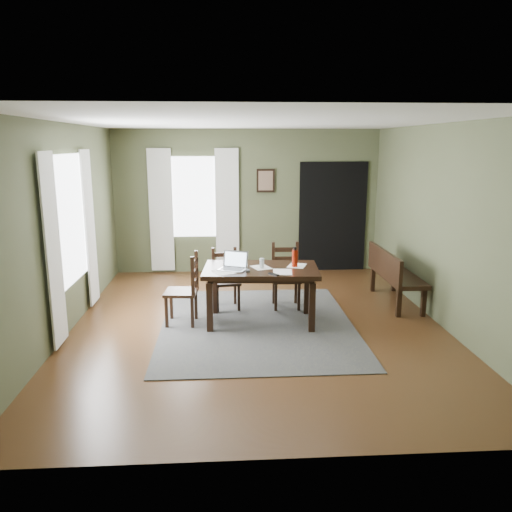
{
  "coord_description": "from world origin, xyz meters",
  "views": [
    {
      "loc": [
        -0.43,
        -6.46,
        2.43
      ],
      "look_at": [
        0.0,
        0.3,
        0.9
      ],
      "focal_mm": 35.0,
      "sensor_mm": 36.0,
      "label": 1
    }
  ],
  "objects": [
    {
      "name": "room_shell",
      "position": [
        0.0,
        0.0,
        1.8
      ],
      "size": [
        5.02,
        6.02,
        2.71
      ],
      "color": "#4B5235",
      "rests_on": "ground"
    },
    {
      "name": "window_back",
      "position": [
        -1.0,
        2.97,
        1.45
      ],
      "size": [
        1.0,
        0.01,
        1.5
      ],
      "color": "white",
      "rests_on": "ground"
    },
    {
      "name": "chair_end",
      "position": [
        -0.98,
        0.1,
        0.48
      ],
      "size": [
        0.47,
        0.46,
        0.98
      ],
      "rotation": [
        0.0,
        0.0,
        -1.66
      ],
      "color": "black",
      "rests_on": "rug"
    },
    {
      "name": "bench",
      "position": [
        2.14,
        0.83,
        0.5
      ],
      "size": [
        0.48,
        1.49,
        0.84
      ],
      "rotation": [
        0.0,
        0.0,
        1.57
      ],
      "color": "black",
      "rests_on": "ground"
    },
    {
      "name": "paper_b",
      "position": [
        0.32,
        -0.16,
        0.79
      ],
      "size": [
        0.28,
        0.34,
        0.0
      ],
      "primitive_type": "cube",
      "rotation": [
        0.0,
        0.0,
        -0.11
      ],
      "color": "white",
      "rests_on": "dining_table"
    },
    {
      "name": "drinking_glass",
      "position": [
        0.07,
        0.07,
        0.85
      ],
      "size": [
        0.08,
        0.08,
        0.14
      ],
      "primitive_type": "cylinder",
      "rotation": [
        0.0,
        0.0,
        -0.38
      ],
      "color": "silver",
      "rests_on": "dining_table"
    },
    {
      "name": "laptop",
      "position": [
        -0.31,
        0.03,
        0.85
      ],
      "size": [
        0.43,
        0.39,
        0.24
      ],
      "rotation": [
        0.0,
        0.0,
        -0.4
      ],
      "color": "#B7B7BC",
      "rests_on": "dining_table"
    },
    {
      "name": "paper_a",
      "position": [
        -0.45,
        -0.11,
        0.79
      ],
      "size": [
        0.34,
        0.38,
        0.0
      ],
      "primitive_type": "cube",
      "rotation": [
        0.0,
        0.0,
        0.44
      ],
      "color": "white",
      "rests_on": "dining_table"
    },
    {
      "name": "chair_back_right",
      "position": [
        0.48,
        0.76,
        0.48
      ],
      "size": [
        0.43,
        0.43,
        0.97
      ],
      "rotation": [
        0.0,
        0.0,
        -0.01
      ],
      "color": "black",
      "rests_on": "rug"
    },
    {
      "name": "paper_c",
      "position": [
        0.06,
        0.1,
        0.79
      ],
      "size": [
        0.31,
        0.35,
        0.0
      ],
      "primitive_type": "cube",
      "rotation": [
        0.0,
        0.0,
        0.35
      ],
      "color": "white",
      "rests_on": "dining_table"
    },
    {
      "name": "ground",
      "position": [
        0.0,
        0.0,
        -0.01
      ],
      "size": [
        5.0,
        6.0,
        0.01
      ],
      "color": "#492C16"
    },
    {
      "name": "chair_back_left",
      "position": [
        -0.43,
        0.76,
        0.44
      ],
      "size": [
        0.45,
        0.45,
        0.89
      ],
      "rotation": [
        0.0,
        0.0,
        0.15
      ],
      "color": "black",
      "rests_on": "rug"
    },
    {
      "name": "curtain_left_near",
      "position": [
        -2.44,
        -0.62,
        1.2
      ],
      "size": [
        0.03,
        0.48,
        2.3
      ],
      "color": "silver",
      "rests_on": "ground"
    },
    {
      "name": "curtain_back_right",
      "position": [
        -0.38,
        2.94,
        1.2
      ],
      "size": [
        0.44,
        0.03,
        2.3
      ],
      "color": "silver",
      "rests_on": "ground"
    },
    {
      "name": "window_left",
      "position": [
        -2.47,
        0.2,
        1.45
      ],
      "size": [
        0.01,
        1.3,
        1.7
      ],
      "color": "white",
      "rests_on": "ground"
    },
    {
      "name": "dining_table",
      "position": [
        0.05,
        0.09,
        0.69
      ],
      "size": [
        1.6,
        1.03,
        0.77
      ],
      "rotation": [
        0.0,
        0.0,
        -0.07
      ],
      "color": "black",
      "rests_on": "rug"
    },
    {
      "name": "curtain_back_left",
      "position": [
        -1.62,
        2.94,
        1.2
      ],
      "size": [
        0.44,
        0.03,
        2.3
      ],
      "color": "silver",
      "rests_on": "ground"
    },
    {
      "name": "doorway_back",
      "position": [
        1.65,
        2.97,
        1.05
      ],
      "size": [
        1.3,
        0.03,
        2.1
      ],
      "color": "black",
      "rests_on": "ground"
    },
    {
      "name": "tv_remote",
      "position": [
        0.19,
        -0.3,
        0.79
      ],
      "size": [
        0.14,
        0.15,
        0.02
      ],
      "primitive_type": "cube",
      "rotation": [
        0.0,
        0.0,
        0.68
      ],
      "color": "black",
      "rests_on": "dining_table"
    },
    {
      "name": "framed_picture",
      "position": [
        0.35,
        2.97,
        1.75
      ],
      "size": [
        0.34,
        0.03,
        0.44
      ],
      "color": "black",
      "rests_on": "ground"
    },
    {
      "name": "water_bottle",
      "position": [
        0.52,
        0.11,
        0.91
      ],
      "size": [
        0.09,
        0.09,
        0.27
      ],
      "rotation": [
        0.0,
        0.0,
        -0.1
      ],
      "color": "#9F1E0C",
      "rests_on": "dining_table"
    },
    {
      "name": "rug",
      "position": [
        0.0,
        0.0,
        0.01
      ],
      "size": [
        2.6,
        3.2,
        0.01
      ],
      "color": "#3D3D3D",
      "rests_on": "ground"
    },
    {
      "name": "curtain_left_far",
      "position": [
        -2.44,
        1.02,
        1.2
      ],
      "size": [
        0.03,
        0.48,
        2.3
      ],
      "color": "silver",
      "rests_on": "ground"
    },
    {
      "name": "paper_d",
      "position": [
        0.56,
        0.17,
        0.79
      ],
      "size": [
        0.31,
        0.35,
        0.0
      ],
      "primitive_type": "cube",
      "rotation": [
        0.0,
        0.0,
        -0.35
      ],
      "color": "white",
      "rests_on": "dining_table"
    },
    {
      "name": "computer_mouse",
      "position": [
        -0.14,
        -0.13,
        0.8
      ],
      "size": [
        0.05,
        0.09,
        0.03
      ],
      "primitive_type": "cube",
      "rotation": [
        0.0,
        0.0,
        -0.0
      ],
      "color": "#3F3F42",
      "rests_on": "dining_table"
    }
  ]
}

